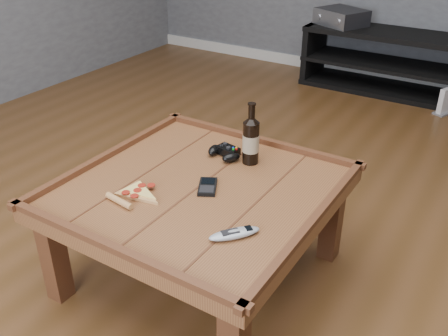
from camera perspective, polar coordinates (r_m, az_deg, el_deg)
The scene contains 11 objects.
ground at distance 2.25m, azimuth -2.58°, elevation -11.99°, with size 6.00×6.00×0.00m, color #4F3116.
baseboard at distance 4.71m, azimuth 18.80°, elevation 9.76°, with size 5.00×0.02×0.10m, color silver.
coffee_table at distance 2.02m, azimuth -2.82°, elevation -3.56°, with size 1.03×1.03×0.48m.
media_console at distance 4.43m, azimuth 18.36°, elevation 11.35°, with size 1.40×0.45×0.50m.
beer_bottle at distance 2.11m, azimuth 3.09°, elevation 3.29°, with size 0.07×0.07×0.27m.
game_controller at distance 2.20m, azimuth 0.08°, elevation 1.81°, with size 0.17×0.13×0.05m.
pizza_slice at distance 1.95m, azimuth -10.13°, elevation -2.90°, with size 0.18×0.26×0.03m.
smartphone at distance 1.97m, azimuth -1.89°, elevation -2.14°, with size 0.12×0.14×0.02m.
remote_control at distance 1.70m, azimuth 1.20°, elevation -7.49°, with size 0.16×0.18×0.03m.
av_receiver at distance 4.47m, azimuth 13.25°, elevation 16.45°, with size 0.47×0.44×0.13m.
game_console at distance 4.14m, azimuth 24.02°, elevation 6.89°, with size 0.15×0.18×0.20m.
Camera 1 is at (0.99, -1.39, 1.47)m, focal length 40.00 mm.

